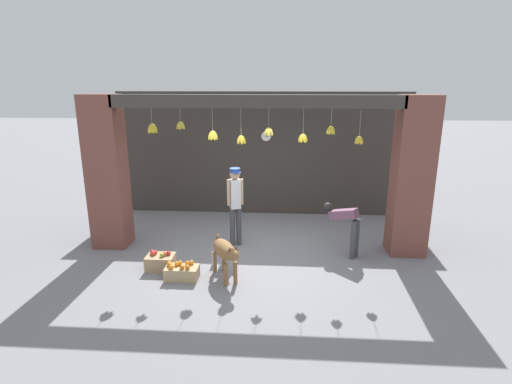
# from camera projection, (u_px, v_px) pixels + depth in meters

# --- Properties ---
(ground_plane) EXTENTS (60.00, 60.00, 0.00)m
(ground_plane) POSITION_uv_depth(u_px,v_px,m) (255.00, 254.00, 8.03)
(ground_plane) COLOR gray
(shop_back_wall) EXTENTS (7.36, 0.12, 3.12)m
(shop_back_wall) POSITION_uv_depth(u_px,v_px,m) (262.00, 154.00, 10.19)
(shop_back_wall) COLOR #38332D
(shop_back_wall) RESTS_ON ground_plane
(shop_pillar_left) EXTENTS (0.70, 0.60, 3.12)m
(shop_pillar_left) POSITION_uv_depth(u_px,v_px,m) (107.00, 173.00, 8.10)
(shop_pillar_left) COLOR brown
(shop_pillar_left) RESTS_ON ground_plane
(shop_pillar_right) EXTENTS (0.70, 0.60, 3.12)m
(shop_pillar_right) POSITION_uv_depth(u_px,v_px,m) (412.00, 177.00, 7.72)
(shop_pillar_right) COLOR brown
(shop_pillar_right) RESTS_ON ground_plane
(storefront_awning) EXTENTS (5.46, 0.25, 0.93)m
(storefront_awning) POSITION_uv_depth(u_px,v_px,m) (254.00, 104.00, 7.37)
(storefront_awning) COLOR #3D3833
(dog) EXTENTS (0.65, 0.99, 0.75)m
(dog) POSITION_uv_depth(u_px,v_px,m) (225.00, 252.00, 6.89)
(dog) COLOR olive
(dog) RESTS_ON ground_plane
(shopkeeper) EXTENTS (0.33, 0.30, 1.66)m
(shopkeeper) POSITION_uv_depth(u_px,v_px,m) (235.00, 201.00, 8.22)
(shopkeeper) COLOR #424247
(shopkeeper) RESTS_ON ground_plane
(worker_stooping) EXTENTS (0.70, 0.56, 1.01)m
(worker_stooping) POSITION_uv_depth(u_px,v_px,m) (346.00, 223.00, 7.83)
(worker_stooping) COLOR #424247
(worker_stooping) RESTS_ON ground_plane
(fruit_crate_oranges) EXTENTS (0.58, 0.32, 0.30)m
(fruit_crate_oranges) POSITION_uv_depth(u_px,v_px,m) (182.00, 272.00, 6.99)
(fruit_crate_oranges) COLOR tan
(fruit_crate_oranges) RESTS_ON ground_plane
(fruit_crate_apples) EXTENTS (0.50, 0.37, 0.34)m
(fruit_crate_apples) POSITION_uv_depth(u_px,v_px,m) (161.00, 262.00, 7.36)
(fruit_crate_apples) COLOR tan
(fruit_crate_apples) RESTS_ON ground_plane
(water_bottle) EXTENTS (0.08, 0.08, 0.27)m
(water_bottle) POSITION_uv_depth(u_px,v_px,m) (214.00, 258.00, 7.53)
(water_bottle) COLOR silver
(water_bottle) RESTS_ON ground_plane
(wall_clock) EXTENTS (0.26, 0.03, 0.26)m
(wall_clock) POSITION_uv_depth(u_px,v_px,m) (266.00, 136.00, 9.98)
(wall_clock) COLOR black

